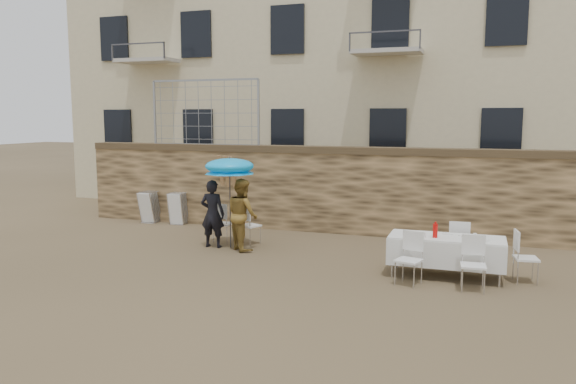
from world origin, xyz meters
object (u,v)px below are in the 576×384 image
(woman_dress, at_px, (242,214))
(chair_stack_left, at_px, (153,206))
(table_chair_side, at_px, (526,257))
(banquet_table, at_px, (447,239))
(couple_chair_right, at_px, (250,224))
(table_chair_back, at_px, (459,244))
(chair_stack_right, at_px, (181,207))
(table_chair_front_right, at_px, (473,264))
(couple_chair_left, at_px, (223,223))
(table_chair_front_left, at_px, (409,259))
(man_suit, at_px, (213,214))
(umbrella, at_px, (230,169))
(soda_bottle, at_px, (435,231))

(woman_dress, relative_size, chair_stack_left, 1.77)
(table_chair_side, bearing_deg, banquet_table, 84.88)
(couple_chair_right, height_order, chair_stack_left, couple_chair_right)
(table_chair_back, height_order, table_chair_side, same)
(chair_stack_right, bearing_deg, table_chair_front_right, -25.92)
(couple_chair_left, distance_m, table_chair_front_left, 5.09)
(couple_chair_left, relative_size, chair_stack_right, 1.04)
(couple_chair_right, height_order, table_chair_front_left, same)
(man_suit, relative_size, banquet_table, 0.75)
(woman_dress, distance_m, table_chair_back, 4.71)
(table_chair_side, bearing_deg, woman_dress, 74.32)
(umbrella, relative_size, soda_bottle, 7.46)
(soda_bottle, bearing_deg, banquet_table, 36.87)
(couple_chair_left, height_order, table_chair_side, same)
(soda_bottle, xyz_separation_m, chair_stack_right, (-7.22, 3.25, -0.45))
(woman_dress, xyz_separation_m, chair_stack_left, (-3.82, 2.33, -0.35))
(couple_chair_right, xyz_separation_m, table_chair_side, (5.95, -1.22, 0.00))
(man_suit, bearing_deg, umbrella, -169.87)
(table_chair_front_left, bearing_deg, man_suit, 178.54)
(couple_chair_right, bearing_deg, woman_dress, 118.67)
(couple_chair_left, distance_m, couple_chair_right, 0.70)
(couple_chair_right, bearing_deg, soda_bottle, -175.19)
(table_chair_front_right, xyz_separation_m, table_chair_back, (-0.30, 1.55, 0.00))
(man_suit, distance_m, table_chair_back, 5.46)
(man_suit, height_order, table_chair_back, man_suit)
(table_chair_back, bearing_deg, man_suit, -3.19)
(table_chair_front_left, xyz_separation_m, table_chair_side, (2.00, 0.85, 0.00))
(table_chair_back, bearing_deg, table_chair_front_left, 59.20)
(chair_stack_left, xyz_separation_m, chair_stack_right, (0.90, 0.00, 0.00))
(couple_chair_left, relative_size, table_chair_front_left, 1.00)
(table_chair_front_right, bearing_deg, couple_chair_right, 153.65)
(woman_dress, bearing_deg, table_chair_side, -143.44)
(table_chair_back, distance_m, table_chair_side, 1.39)
(umbrella, distance_m, chair_stack_left, 4.34)
(soda_bottle, relative_size, table_chair_side, 0.27)
(man_suit, bearing_deg, soda_bottle, 165.77)
(couple_chair_right, xyz_separation_m, banquet_table, (4.55, -1.32, 0.25))
(woman_dress, xyz_separation_m, chair_stack_right, (-2.92, 2.33, -0.35))
(couple_chair_left, xyz_separation_m, table_chair_back, (5.45, -0.52, 0.00))
(soda_bottle, bearing_deg, table_chair_side, 8.88)
(banquet_table, distance_m, table_chair_front_right, 0.94)
(banquet_table, bearing_deg, couple_chair_right, 163.83)
(man_suit, xyz_separation_m, table_chair_front_left, (4.65, -1.52, -0.31))
(couple_chair_right, bearing_deg, table_chair_front_left, 175.83)
(man_suit, xyz_separation_m, chair_stack_right, (-2.17, 2.33, -0.33))
(woman_dress, bearing_deg, table_chair_front_left, -158.25)
(couple_chair_left, relative_size, banquet_table, 0.46)
(banquet_table, distance_m, table_chair_back, 0.86)
(umbrella, bearing_deg, banquet_table, -10.17)
(woman_dress, distance_m, umbrella, 1.07)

